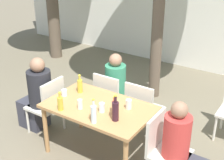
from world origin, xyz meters
name	(u,v)px	position (x,y,z in m)	size (l,w,h in m)	color
ground_plane	(100,153)	(0.00, 0.00, 0.00)	(30.00, 30.00, 0.00)	#706651
cafe_building_wall	(202,6)	(0.00, 3.68, 1.40)	(10.00, 0.08, 2.80)	white
dining_table_front	(99,112)	(0.00, 0.00, 0.67)	(1.39, 0.86, 0.76)	#B27F4C
patio_chair_0	(48,103)	(-0.92, 0.00, 0.50)	(0.44, 0.44, 0.89)	beige
patio_chair_1	(163,146)	(0.92, 0.00, 0.50)	(0.44, 0.44, 0.89)	beige
patio_chair_2	(110,97)	(-0.28, 0.66, 0.50)	(0.44, 0.44, 0.89)	beige
patio_chair_3	(142,107)	(0.28, 0.66, 0.50)	(0.44, 0.44, 0.89)	beige
person_seated_0	(37,97)	(-1.16, 0.00, 0.53)	(0.57, 0.35, 1.19)	#383842
person_seated_1	(183,154)	(1.17, 0.00, 0.50)	(0.56, 0.31, 1.14)	#383842
person_seated_2	(118,91)	(-0.28, 0.90, 0.51)	(0.32, 0.56, 1.16)	#383842
water_bottle_0	(94,114)	(0.18, -0.36, 0.88)	(0.07, 0.07, 0.31)	silver
wine_bottle_1	(115,111)	(0.36, -0.17, 0.89)	(0.08, 0.08, 0.34)	#331923
oil_cruet_2	(60,103)	(-0.34, -0.35, 0.85)	(0.07, 0.07, 0.25)	gold
soda_bottle_3	(114,107)	(0.27, -0.05, 0.85)	(0.06, 0.06, 0.24)	#DB4C2D
oil_cruet_4	(80,86)	(-0.44, 0.16, 0.86)	(0.07, 0.07, 0.27)	gold
drinking_glass_0	(64,93)	(-0.56, -0.04, 0.80)	(0.07, 0.07, 0.09)	white
drinking_glass_1	(129,104)	(0.35, 0.15, 0.82)	(0.08, 0.08, 0.13)	silver
drinking_glass_2	(80,104)	(-0.16, -0.19, 0.82)	(0.06, 0.06, 0.13)	silver
drinking_glass_3	(102,108)	(0.12, -0.10, 0.82)	(0.07, 0.07, 0.12)	white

